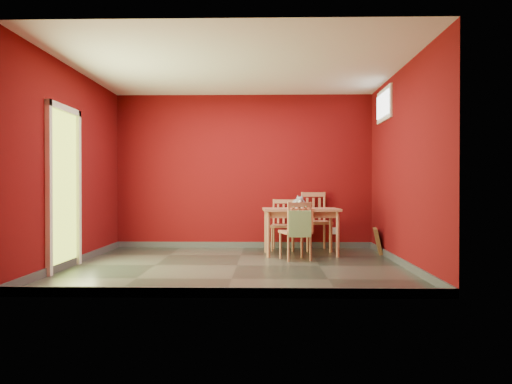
{
  "coord_description": "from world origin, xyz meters",
  "views": [
    {
      "loc": [
        0.42,
        -6.8,
        1.08
      ],
      "look_at": [
        0.25,
        0.45,
        1.0
      ],
      "focal_mm": 35.0,
      "sensor_mm": 36.0,
      "label": 1
    }
  ],
  "objects_px": {
    "chair_near": "(296,230)",
    "cat": "(299,201)",
    "chair_far_left": "(283,224)",
    "chair_far_right": "(316,220)",
    "picture_frame": "(378,241)",
    "tote_bag": "(300,224)",
    "dining_table": "(301,214)"
  },
  "relations": [
    {
      "from": "picture_frame",
      "to": "chair_far_left",
      "type": "bearing_deg",
      "value": 162.87
    },
    {
      "from": "chair_far_left",
      "to": "picture_frame",
      "type": "bearing_deg",
      "value": -17.13
    },
    {
      "from": "chair_near",
      "to": "cat",
      "type": "xyz_separation_m",
      "value": [
        0.08,
        0.58,
        0.41
      ]
    },
    {
      "from": "chair_far_left",
      "to": "chair_near",
      "type": "distance_m",
      "value": 1.2
    },
    {
      "from": "chair_near",
      "to": "picture_frame",
      "type": "xyz_separation_m",
      "value": [
        1.35,
        0.73,
        -0.23
      ]
    },
    {
      "from": "chair_near",
      "to": "tote_bag",
      "type": "bearing_deg",
      "value": -78.78
    },
    {
      "from": "chair_far_left",
      "to": "picture_frame",
      "type": "distance_m",
      "value": 1.59
    },
    {
      "from": "dining_table",
      "to": "chair_near",
      "type": "relative_size",
      "value": 1.43
    },
    {
      "from": "chair_far_right",
      "to": "picture_frame",
      "type": "distance_m",
      "value": 1.1
    },
    {
      "from": "dining_table",
      "to": "tote_bag",
      "type": "relative_size",
      "value": 2.74
    },
    {
      "from": "cat",
      "to": "tote_bag",
      "type": "bearing_deg",
      "value": -82.05
    },
    {
      "from": "tote_bag",
      "to": "cat",
      "type": "xyz_separation_m",
      "value": [
        0.04,
        0.78,
        0.3
      ]
    },
    {
      "from": "tote_bag",
      "to": "cat",
      "type": "bearing_deg",
      "value": 87.37
    },
    {
      "from": "picture_frame",
      "to": "tote_bag",
      "type": "bearing_deg",
      "value": -144.58
    },
    {
      "from": "picture_frame",
      "to": "chair_far_right",
      "type": "bearing_deg",
      "value": 153.4
    },
    {
      "from": "tote_bag",
      "to": "picture_frame",
      "type": "xyz_separation_m",
      "value": [
        1.31,
        0.93,
        -0.34
      ]
    },
    {
      "from": "chair_far_right",
      "to": "cat",
      "type": "relative_size",
      "value": 2.26
    },
    {
      "from": "chair_far_right",
      "to": "picture_frame",
      "type": "height_order",
      "value": "chair_far_right"
    },
    {
      "from": "chair_far_left",
      "to": "tote_bag",
      "type": "relative_size",
      "value": 1.93
    },
    {
      "from": "dining_table",
      "to": "chair_near",
      "type": "xyz_separation_m",
      "value": [
        -0.1,
        -0.55,
        -0.21
      ]
    },
    {
      "from": "picture_frame",
      "to": "chair_near",
      "type": "bearing_deg",
      "value": -151.68
    },
    {
      "from": "chair_far_left",
      "to": "chair_far_right",
      "type": "height_order",
      "value": "chair_far_right"
    },
    {
      "from": "chair_far_right",
      "to": "tote_bag",
      "type": "relative_size",
      "value": 2.22
    },
    {
      "from": "chair_far_right",
      "to": "dining_table",
      "type": "bearing_deg",
      "value": -114.31
    },
    {
      "from": "chair_far_right",
      "to": "cat",
      "type": "distance_m",
      "value": 0.78
    },
    {
      "from": "tote_bag",
      "to": "chair_far_left",
      "type": "bearing_deg",
      "value": 97.98
    },
    {
      "from": "dining_table",
      "to": "picture_frame",
      "type": "xyz_separation_m",
      "value": [
        1.25,
        0.18,
        -0.44
      ]
    },
    {
      "from": "dining_table",
      "to": "cat",
      "type": "distance_m",
      "value": 0.2
    },
    {
      "from": "chair_near",
      "to": "cat",
      "type": "bearing_deg",
      "value": 82.47
    },
    {
      "from": "dining_table",
      "to": "tote_bag",
      "type": "xyz_separation_m",
      "value": [
        -0.06,
        -0.75,
        -0.1
      ]
    },
    {
      "from": "picture_frame",
      "to": "dining_table",
      "type": "bearing_deg",
      "value": -171.86
    },
    {
      "from": "chair_far_right",
      "to": "cat",
      "type": "height_order",
      "value": "chair_far_right"
    }
  ]
}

